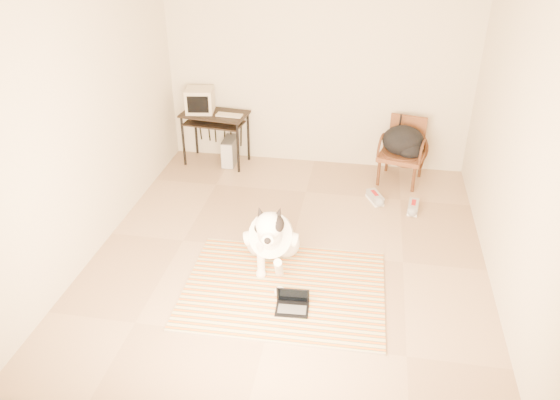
% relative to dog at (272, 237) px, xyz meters
% --- Properties ---
extents(floor, '(4.50, 4.50, 0.00)m').
position_rel_dog_xyz_m(floor, '(0.14, 0.27, -0.33)').
color(floor, tan).
rests_on(floor, ground).
extents(wall_back, '(4.50, 0.00, 4.50)m').
position_rel_dog_xyz_m(wall_back, '(0.14, 2.52, 1.02)').
color(wall_back, beige).
rests_on(wall_back, floor).
extents(wall_front, '(4.50, 0.00, 4.50)m').
position_rel_dog_xyz_m(wall_front, '(0.14, -1.98, 1.02)').
color(wall_front, beige).
rests_on(wall_front, floor).
extents(wall_left, '(0.00, 4.50, 4.50)m').
position_rel_dog_xyz_m(wall_left, '(-1.86, 0.27, 1.02)').
color(wall_left, beige).
rests_on(wall_left, floor).
extents(wall_right, '(0.00, 4.50, 4.50)m').
position_rel_dog_xyz_m(wall_right, '(2.14, 0.27, 1.02)').
color(wall_right, beige).
rests_on(wall_right, floor).
extents(rug, '(1.91, 1.48, 0.02)m').
position_rel_dog_xyz_m(rug, '(0.19, -0.38, -0.32)').
color(rug, orange).
rests_on(rug, floor).
extents(dog, '(0.55, 1.13, 0.83)m').
position_rel_dog_xyz_m(dog, '(0.00, 0.00, 0.00)').
color(dog, white).
rests_on(dog, rug).
extents(laptop, '(0.31, 0.23, 0.21)m').
position_rel_dog_xyz_m(laptop, '(0.31, -0.64, -0.26)').
color(laptop, black).
rests_on(laptop, rug).
extents(computer_desk, '(0.92, 0.59, 0.72)m').
position_rel_dog_xyz_m(computer_desk, '(-1.19, 2.23, 0.29)').
color(computer_desk, black).
rests_on(computer_desk, floor).
extents(crt_monitor, '(0.40, 0.38, 0.32)m').
position_rel_dog_xyz_m(crt_monitor, '(-1.39, 2.27, 0.55)').
color(crt_monitor, '#C3B499').
rests_on(crt_monitor, computer_desk).
extents(desk_keyboard, '(0.35, 0.15, 0.02)m').
position_rel_dog_xyz_m(desk_keyboard, '(-0.97, 2.18, 0.40)').
color(desk_keyboard, '#C3B499').
rests_on(desk_keyboard, computer_desk).
extents(pc_tower, '(0.17, 0.39, 0.36)m').
position_rel_dog_xyz_m(pc_tower, '(-1.00, 2.24, -0.15)').
color(pc_tower, '#515154').
rests_on(pc_tower, floor).
extents(rattan_chair, '(0.65, 0.63, 0.82)m').
position_rel_dog_xyz_m(rattan_chair, '(1.31, 2.15, 0.08)').
color(rattan_chair, brown).
rests_on(rattan_chair, floor).
extents(backpack, '(0.52, 0.45, 0.38)m').
position_rel_dog_xyz_m(backpack, '(1.31, 2.09, 0.22)').
color(backpack, black).
rests_on(backpack, rattan_chair).
extents(sneaker_left, '(0.23, 0.32, 0.10)m').
position_rel_dog_xyz_m(sneaker_left, '(1.00, 1.50, -0.29)').
color(sneaker_left, white).
rests_on(sneaker_left, floor).
extents(sneaker_right, '(0.15, 0.30, 0.10)m').
position_rel_dog_xyz_m(sneaker_right, '(1.45, 1.35, -0.29)').
color(sneaker_right, white).
rests_on(sneaker_right, floor).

